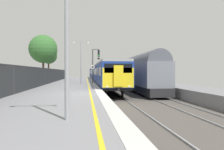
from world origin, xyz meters
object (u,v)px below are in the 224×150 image
commuter_train_at_platform (98,73)px  platform_lamp_near (67,15)px  freight_train_adjacent_track (124,72)px  signal_gantry (95,62)px  background_tree_left (48,56)px  platform_lamp_mid (81,59)px  background_tree_centre (43,50)px  speed_limit_sign (93,71)px

commuter_train_at_platform → platform_lamp_near: platform_lamp_near is taller
freight_train_adjacent_track → signal_gantry: bearing=-128.4°
signal_gantry → background_tree_left: 19.58m
commuter_train_at_platform → platform_lamp_mid: size_ratio=11.14×
platform_lamp_near → background_tree_left: 42.99m
commuter_train_at_platform → freight_train_adjacent_track: size_ratio=1.51×
commuter_train_at_platform → signal_gantry: (-1.47, -16.71, 1.74)m
freight_train_adjacent_track → signal_gantry: 8.94m
platform_lamp_near → signal_gantry: bearing=85.7°
commuter_train_at_platform → freight_train_adjacent_track: freight_train_adjacent_track is taller
platform_lamp_mid → background_tree_left: background_tree_left is taller
signal_gantry → background_tree_centre: background_tree_centre is taller
speed_limit_sign → background_tree_centre: bearing=133.0°
speed_limit_sign → platform_lamp_near: 22.63m
platform_lamp_near → commuter_train_at_platform: bearing=85.4°
commuter_train_at_platform → speed_limit_sign: 19.47m
commuter_train_at_platform → platform_lamp_near: bearing=-94.6°
freight_train_adjacent_track → background_tree_left: (-14.74, 10.22, 3.47)m
speed_limit_sign → platform_lamp_near: size_ratio=0.45×
background_tree_centre → speed_limit_sign: bearing=-47.0°
freight_train_adjacent_track → signal_gantry: (-5.47, -6.91, 1.50)m
commuter_train_at_platform → background_tree_left: (-10.73, 0.42, 3.71)m
background_tree_left → speed_limit_sign: bearing=-65.8°
platform_lamp_near → background_tree_centre: (-6.29, 30.89, 1.87)m
freight_train_adjacent_track → background_tree_centre: background_tree_centre is taller
freight_train_adjacent_track → speed_limit_sign: bearing=-121.4°
background_tree_centre → platform_lamp_mid: bearing=-54.7°
speed_limit_sign → background_tree_left: size_ratio=0.36×
freight_train_adjacent_track → platform_lamp_near: bearing=-102.9°
speed_limit_sign → platform_lamp_mid: bearing=-161.6°
freight_train_adjacent_track → background_tree_centre: bearing=-174.9°
platform_lamp_near → background_tree_left: (-7.39, 42.32, 1.73)m
background_tree_centre → freight_train_adjacent_track: bearing=5.1°
commuter_train_at_platform → speed_limit_sign: bearing=-95.4°
commuter_train_at_platform → freight_train_adjacent_track: 10.59m
freight_train_adjacent_track → platform_lamp_near: size_ratio=7.31×
signal_gantry → platform_lamp_mid: (-1.88, -3.17, 0.22)m
speed_limit_sign → background_tree_centre: (-7.79, 8.37, 3.53)m
commuter_train_at_platform → background_tree_centre: (-9.64, -11.01, 3.86)m
commuter_train_at_platform → speed_limit_sign: size_ratio=24.48×
speed_limit_sign → platform_lamp_near: platform_lamp_near is taller
freight_train_adjacent_track → speed_limit_sign: size_ratio=16.19×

